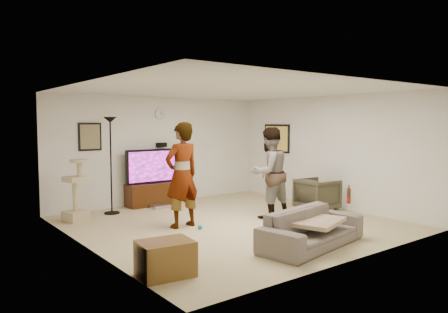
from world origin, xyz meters
TOP-DOWN VIEW (x-y plane):
  - floor at (0.00, 0.00)m, footprint 5.50×5.50m
  - ceiling at (0.00, 0.00)m, footprint 5.50×5.50m
  - wall_back at (0.00, 2.75)m, footprint 5.50×0.04m
  - wall_front at (0.00, -2.75)m, footprint 5.50×0.04m
  - wall_left at (-2.75, 0.00)m, footprint 0.04×5.50m
  - wall_right at (2.75, 0.00)m, footprint 0.04×5.50m
  - wall_clock at (0.00, 2.72)m, footprint 0.26×0.04m
  - wall_speaker at (0.00, 2.69)m, footprint 0.25×0.10m
  - picture_back at (-1.70, 2.73)m, footprint 0.42×0.03m
  - picture_right at (2.73, 1.60)m, footprint 0.03×0.78m
  - tv_stand at (-0.34, 2.50)m, footprint 1.24×0.45m
  - console_box at (-0.37, 2.11)m, footprint 0.40×0.30m
  - tv at (-0.34, 2.50)m, footprint 1.31×0.08m
  - tv_screen at (-0.34, 2.46)m, footprint 1.21×0.01m
  - floor_lamp at (-1.46, 2.20)m, footprint 0.32×0.32m
  - cat_tree at (-2.30, 1.95)m, footprint 0.48×0.48m
  - person_left at (-0.91, 0.31)m, footprint 0.73×0.52m
  - person_right at (0.88, -0.08)m, footprint 0.91×0.72m
  - sofa at (0.02, -1.96)m, footprint 2.05×1.08m
  - throw_blanket at (0.08, -1.96)m, footprint 1.08×0.95m
  - beer_bottle at (0.91, -1.96)m, footprint 0.06×0.06m
  - armchair at (2.19, -0.21)m, footprint 0.82×0.80m
  - side_table at (-2.40, -1.71)m, footprint 0.72×0.57m
  - toy_ball at (-0.75, -0.04)m, footprint 0.08×0.08m

SIDE VIEW (x-z plane):
  - floor at x=0.00m, z-range -0.02..0.00m
  - console_box at x=-0.37m, z-range 0.00..0.07m
  - toy_ball at x=-0.75m, z-range 0.00..0.08m
  - side_table at x=-2.40m, z-range 0.00..0.44m
  - tv_stand at x=-0.34m, z-range 0.00..0.52m
  - sofa at x=0.02m, z-range 0.00..0.57m
  - armchair at x=2.19m, z-range 0.00..0.70m
  - throw_blanket at x=0.08m, z-range 0.35..0.41m
  - cat_tree at x=-2.30m, z-range 0.00..1.21m
  - beer_bottle at x=0.91m, z-range 0.57..0.82m
  - person_right at x=0.88m, z-range 0.00..1.81m
  - tv at x=-0.34m, z-range 0.52..1.30m
  - tv_screen at x=-0.34m, z-range 0.56..1.25m
  - person_left at x=-0.91m, z-range 0.00..1.91m
  - floor_lamp at x=-1.46m, z-range 0.00..2.02m
  - wall_back at x=0.00m, z-range 0.00..2.50m
  - wall_front at x=0.00m, z-range 0.00..2.50m
  - wall_left at x=-2.75m, z-range 0.00..2.50m
  - wall_right at x=2.75m, z-range 0.00..2.50m
  - wall_speaker at x=0.00m, z-range 1.33..1.43m
  - picture_right at x=2.73m, z-range 1.19..1.81m
  - picture_back at x=-1.70m, z-range 1.34..1.86m
  - wall_clock at x=0.00m, z-range 1.97..2.23m
  - ceiling at x=0.00m, z-range 2.50..2.52m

